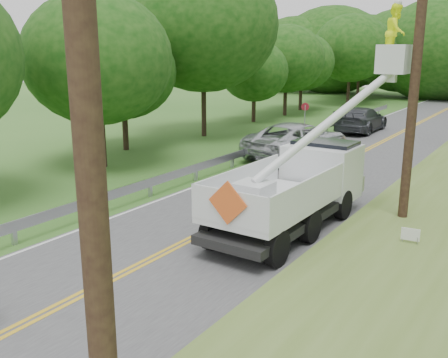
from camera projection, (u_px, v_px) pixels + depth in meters
The scene contains 9 objects.
ground at pixel (85, 294), 11.85m from camera, with size 140.00×140.00×0.00m, color #2F611F.
road at pixel (319, 174), 23.20m from camera, with size 7.20×96.00×0.03m.
guardrail at pixel (253, 150), 25.93m from camera, with size 0.18×48.00×0.77m.
treeline_left at pixel (256, 48), 37.19m from camera, with size 9.83×55.72×11.38m.
bucket_truck at pixel (309, 176), 16.43m from camera, with size 3.93×7.14×6.91m.
suv_silver at pixel (298, 140), 26.58m from camera, with size 3.09×6.70×1.86m, color silver.
suv_darkgrey at pixel (361, 119), 35.03m from camera, with size 2.39×5.89×1.71m, color #3D4045.
stop_sign_permanent at pixel (305, 116), 31.37m from camera, with size 0.47×0.25×2.41m.
yard_sign at pixel (410, 235), 14.10m from camera, with size 0.50×0.08×0.73m.
Camera 1 is at (8.66, -7.24, 5.57)m, focal length 40.38 mm.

